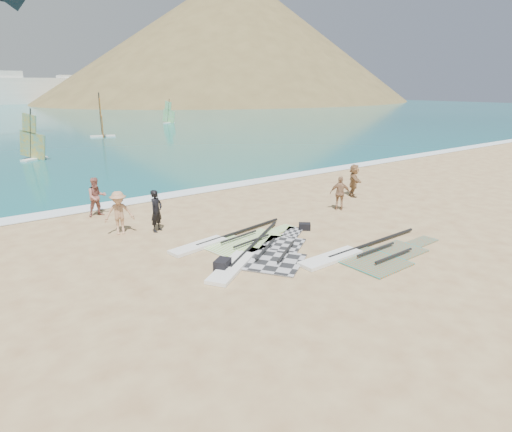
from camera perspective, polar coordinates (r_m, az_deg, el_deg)
ground at (r=13.42m, az=11.22°, el=-7.92°), size 300.00×300.00×0.00m
surf_line at (r=22.99m, az=-11.96°, el=2.56°), size 300.00×1.20×0.04m
headland_main at (r=167.20m, az=-2.44°, el=15.03°), size 143.00×143.00×45.00m
headland_minor at (r=196.56m, az=4.61°, el=15.27°), size 70.00×70.00×28.00m
rig_grey at (r=14.54m, az=0.37°, el=-5.36°), size 5.83×4.41×0.20m
rig_green at (r=15.85m, az=-3.63°, el=-3.46°), size 5.49×2.55×0.20m
rig_orange at (r=15.12m, az=14.34°, el=-5.02°), size 5.90×2.33×0.20m
gear_bag_near at (r=13.58m, az=-4.50°, el=-6.51°), size 0.69×0.65×0.35m
gear_bag_far at (r=17.36m, az=6.50°, el=-1.40°), size 0.56×0.54×0.28m
person_wetsuit at (r=17.33m, az=-13.13°, el=0.67°), size 0.74×0.66×1.69m
beachgoer_left at (r=20.20m, az=-20.47°, el=2.41°), size 0.84×0.66×1.74m
beachgoer_mid at (r=17.38m, az=-17.79°, el=0.40°), size 1.24×0.90×1.72m
beachgoer_back at (r=20.24m, az=11.16°, el=2.99°), size 0.94×0.94×1.60m
beachgoer_right at (r=22.94m, az=12.91°, el=4.65°), size 1.38×1.55×1.71m
windsurfer_left at (r=37.84m, az=-27.67°, el=8.41°), size 2.15×2.21×3.99m
windsurfer_centre at (r=52.26m, az=-19.90°, el=11.39°), size 2.81×3.24×4.94m
windsurfer_right at (r=69.12m, az=-11.57°, el=12.94°), size 2.11×2.31×3.73m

